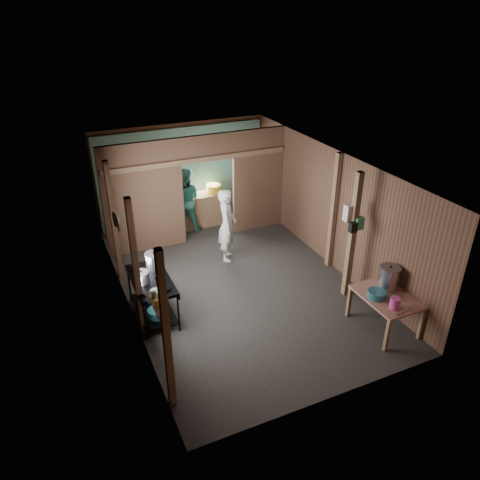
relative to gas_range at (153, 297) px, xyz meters
name	(u,v)px	position (x,y,z in m)	size (l,w,h in m)	color
floor	(236,282)	(1.88, 0.42, -0.41)	(4.50, 7.00, 0.00)	#252525
ceiling	(236,164)	(1.88, 0.42, 2.19)	(4.50, 7.00, 0.00)	#343332
wall_back	(182,173)	(1.88, 3.92, 0.89)	(4.50, 0.00, 2.60)	brown
wall_front	(339,329)	(1.88, -3.08, 0.89)	(4.50, 0.00, 2.60)	brown
wall_left	(122,249)	(-0.37, 0.42, 0.89)	(0.00, 7.00, 2.60)	brown
wall_right	(331,208)	(4.13, 0.42, 0.89)	(0.00, 7.00, 2.60)	brown
partition_left	(144,199)	(0.55, 2.62, 0.89)	(1.85, 0.10, 2.60)	brown
partition_right	(258,180)	(3.46, 2.62, 0.89)	(1.35, 0.10, 2.60)	brown
partition_header	(207,147)	(2.13, 2.62, 1.89)	(1.30, 0.10, 0.60)	brown
turquoise_panel	(183,176)	(1.88, 3.86, 0.84)	(4.40, 0.06, 2.50)	#55999A
back_counter	(201,210)	(2.18, 3.37, 0.02)	(1.20, 0.50, 0.85)	#826147
wall_clock	(191,150)	(2.13, 3.82, 1.49)	(0.20, 0.20, 0.03)	beige
post_left_a	(166,333)	(-0.30, -2.18, 0.89)	(0.10, 0.12, 2.60)	#826147
post_left_b	(136,270)	(-0.30, -0.38, 0.89)	(0.10, 0.12, 2.60)	#826147
post_left_c	(114,223)	(-0.30, 1.62, 0.89)	(0.10, 0.12, 2.60)	#826147
post_right	(333,212)	(4.06, 0.22, 0.89)	(0.10, 0.12, 2.60)	#826147
post_free	(352,237)	(3.73, -0.88, 0.89)	(0.12, 0.12, 2.60)	#826147
cross_beam	(198,160)	(1.88, 2.57, 1.64)	(4.40, 0.12, 0.12)	#826147
pan_lid_big	(118,223)	(-0.33, 0.82, 1.24)	(0.34, 0.34, 0.03)	slate
pan_lid_small	(114,219)	(-0.33, 1.22, 1.14)	(0.30, 0.30, 0.03)	black
wall_shelf	(158,306)	(-0.27, -1.68, 0.99)	(0.14, 0.80, 0.03)	#826147
jar_white	(162,312)	(-0.27, -1.93, 1.06)	(0.07, 0.07, 0.10)	beige
jar_yellow	(158,303)	(-0.27, -1.68, 1.06)	(0.08, 0.08, 0.10)	gold
jar_green	(154,295)	(-0.27, -1.46, 1.06)	(0.06, 0.06, 0.10)	#368D5C
bag_white	(350,213)	(3.68, -0.80, 1.37)	(0.22, 0.15, 0.32)	beige
bag_green	(359,223)	(3.80, -0.94, 1.19)	(0.16, 0.12, 0.24)	#368D5C
bag_black	(353,227)	(3.66, -0.96, 1.14)	(0.14, 0.10, 0.20)	black
gas_range	(153,297)	(0.00, 0.00, 0.00)	(0.71, 1.39, 0.82)	black
prep_table	(384,311)	(3.71, -2.04, -0.07)	(0.83, 1.14, 0.68)	#A1725B
stove_pot_large	(154,261)	(0.17, 0.36, 0.55)	(0.33, 0.33, 0.33)	silver
stove_pot_med	(142,278)	(-0.17, -0.06, 0.51)	(0.28, 0.28, 0.24)	silver
frying_pan	(158,293)	(0.00, -0.53, 0.43)	(0.30, 0.52, 0.07)	slate
blue_tub_front	(157,313)	(0.00, -0.25, -0.18)	(0.35, 0.35, 0.14)	#205765
blue_tub_back	(149,296)	(0.00, 0.36, -0.19)	(0.32, 0.32, 0.13)	#205765
stock_pot	(389,278)	(3.90, -1.81, 0.47)	(0.37, 0.37, 0.44)	silver
wash_basin	(377,294)	(3.52, -1.99, 0.33)	(0.33, 0.33, 0.12)	#205765
pink_bucket	(395,303)	(3.58, -2.37, 0.37)	(0.17, 0.17, 0.20)	#C34292
knife	(402,312)	(3.62, -2.51, 0.27)	(0.30, 0.04, 0.01)	silver
yellow_tub	(214,189)	(2.55, 3.37, 0.55)	(0.38, 0.38, 0.21)	gold
red_cup	(187,194)	(1.81, 3.37, 0.51)	(0.12, 0.12, 0.14)	#BA001B
cook	(227,225)	(2.11, 1.44, 0.43)	(0.62, 0.40, 1.69)	silver
worker_back	(185,200)	(1.71, 3.23, 0.43)	(0.81, 0.63, 1.67)	#357C70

